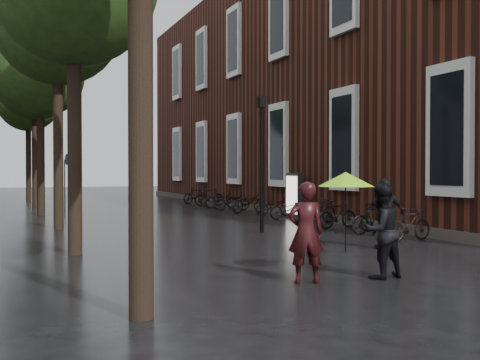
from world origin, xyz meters
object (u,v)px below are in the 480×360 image
parked_bicycles (261,204)px  person_black (381,231)px  person_burgundy (306,232)px  lamp_post (262,150)px  pedestrian_walking (385,214)px  ad_lightbox (294,196)px

parked_bicycles → person_black: bearing=-106.8°
person_burgundy → lamp_post: (2.61, 7.22, 1.67)m
pedestrian_walking → lamp_post: 4.87m
parked_bicycles → lamp_post: 7.01m
person_burgundy → person_black: (1.43, -0.14, -0.02)m
pedestrian_walking → ad_lightbox: bearing=-94.6°
person_black → person_burgundy: bearing=-11.2°
person_burgundy → person_black: size_ratio=1.03×
person_black → ad_lightbox: size_ratio=0.93×
pedestrian_walking → person_black: bearing=60.3°
person_black → ad_lightbox: 12.07m
ad_lightbox → person_black: bearing=-106.2°
lamp_post → person_black: bearing=-99.1°
person_black → ad_lightbox: ad_lightbox is taller
ad_lightbox → pedestrian_walking: bearing=-98.5°
person_burgundy → lamp_post: size_ratio=0.41×
person_burgundy → lamp_post: 7.86m
person_burgundy → person_black: 1.44m
ad_lightbox → lamp_post: lamp_post is taller
pedestrian_walking → lamp_post: bearing=-65.2°
person_burgundy → pedestrian_walking: (3.83, 2.81, -0.00)m
parked_bicycles → person_burgundy: bearing=-112.4°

